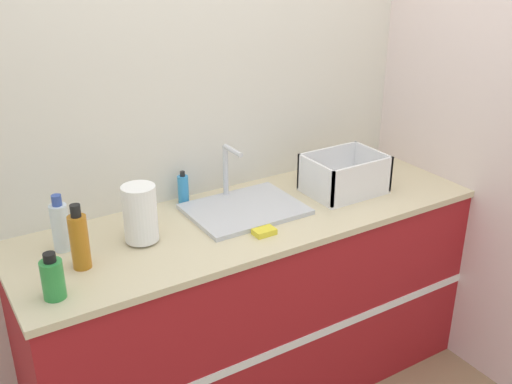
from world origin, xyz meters
TOP-DOWN VIEW (x-y plane):
  - wall_back at (0.00, 0.68)m, footprint 4.45×0.06m
  - wall_right at (1.05, 0.33)m, footprint 0.06×2.65m
  - counter_cabinet at (0.00, 0.33)m, footprint 2.07×0.68m
  - sink at (-0.02, 0.38)m, footprint 0.49×0.38m
  - paper_towel_roll at (-0.50, 0.35)m, footprint 0.13×0.13m
  - dish_rack at (0.49, 0.31)m, footprint 0.35×0.27m
  - bottle_amber at (-0.76, 0.28)m, footprint 0.07×0.07m
  - bottle_clear at (-0.79, 0.45)m, footprint 0.07×0.07m
  - bottle_green at (-0.90, 0.13)m, footprint 0.08×0.08m
  - soap_dispenser at (-0.20, 0.59)m, footprint 0.05×0.05m
  - sponge at (-0.06, 0.14)m, footprint 0.09×0.06m

SIDE VIEW (x-z plane):
  - counter_cabinet at x=0.00m, z-range 0.00..0.93m
  - sponge at x=-0.06m, z-range 0.93..0.95m
  - sink at x=-0.02m, z-range 0.82..1.08m
  - soap_dispenser at x=-0.20m, z-range 0.92..1.08m
  - dish_rack at x=0.49m, z-range 0.91..1.09m
  - bottle_green at x=-0.90m, z-range 0.92..1.09m
  - bottle_clear at x=-0.79m, z-range 0.92..1.15m
  - bottle_amber at x=-0.76m, z-range 0.92..1.17m
  - paper_towel_roll at x=-0.50m, z-range 0.93..1.17m
  - wall_back at x=0.00m, z-range 0.00..2.60m
  - wall_right at x=1.05m, z-range 0.00..2.60m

